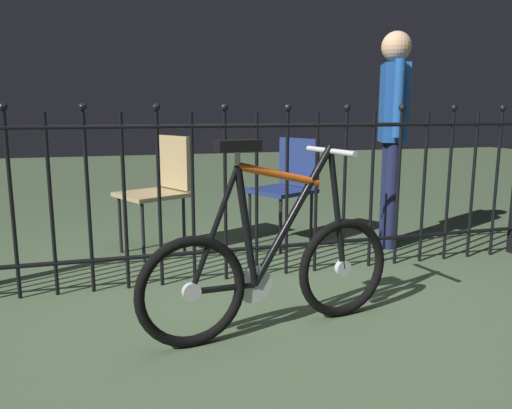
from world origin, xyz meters
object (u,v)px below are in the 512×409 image
chair_navy (288,181)px  chair_tan (161,183)px  bicycle (272,267)px  person_visitor (393,121)px

chair_navy → chair_tan: bearing=177.6°
chair_tan → chair_navy: 0.99m
chair_tan → chair_navy: size_ratio=1.04×
bicycle → chair_navy: bicycle is taller
chair_navy → person_visitor: size_ratio=0.51×
chair_tan → chair_navy: (0.99, -0.04, -0.02)m
chair_navy → person_visitor: 0.91m
chair_tan → bicycle: bearing=-76.7°
chair_navy → person_visitor: (0.73, -0.28, 0.47)m
bicycle → chair_tan: bicycle is taller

